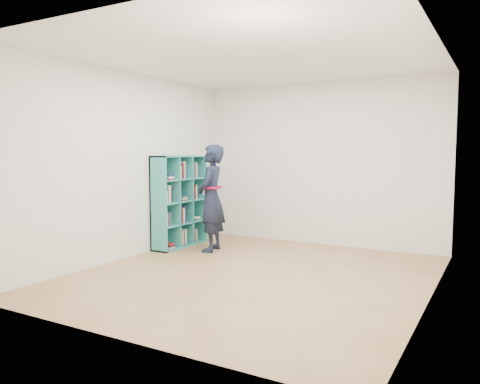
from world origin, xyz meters
The scene contains 9 objects.
floor centered at (0.00, 0.00, 0.00)m, with size 4.50×4.50×0.00m, color #926542.
ceiling centered at (0.00, 0.00, 2.60)m, with size 4.50×4.50×0.00m, color white.
wall_left centered at (-2.00, 0.00, 1.30)m, with size 0.02×4.50×2.60m, color silver.
wall_right centered at (2.00, 0.00, 1.30)m, with size 0.02×4.50×2.60m, color silver.
wall_back centered at (0.00, 2.25, 1.30)m, with size 4.00×0.02×2.60m, color silver.
wall_front centered at (0.00, -2.25, 1.30)m, with size 4.00×0.02×2.60m, color silver.
bookshelf centered at (-1.86, 0.97, 0.70)m, with size 0.31×1.08×1.43m.
person centered at (-1.20, 0.91, 0.80)m, with size 0.53×0.67×1.60m.
smartphone centered at (-1.36, 0.95, 0.91)m, with size 0.05×0.11×0.14m.
Camera 1 is at (2.60, -4.93, 1.50)m, focal length 35.00 mm.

